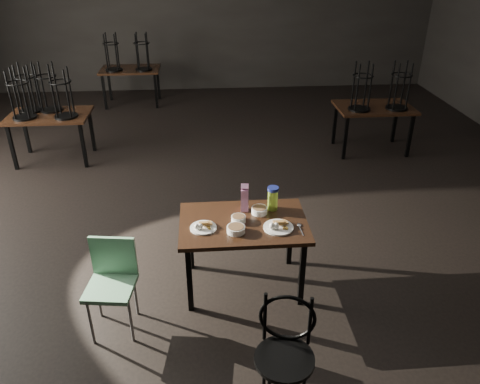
{
  "coord_description": "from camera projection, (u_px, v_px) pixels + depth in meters",
  "views": [
    {
      "loc": [
        -0.2,
        -4.85,
        3.08
      ],
      "look_at": [
        0.13,
        -0.74,
        0.85
      ],
      "focal_mm": 35.0,
      "sensor_mm": 36.0,
      "label": 1
    }
  ],
  "objects": [
    {
      "name": "room",
      "position": [
        214.0,
        26.0,
        4.62
      ],
      "size": [
        12.0,
        12.04,
        3.22
      ],
      "color": "black",
      "rests_on": "ground"
    },
    {
      "name": "juice_carton",
      "position": [
        245.0,
        198.0,
        4.51
      ],
      "size": [
        0.08,
        0.08,
        0.29
      ],
      "color": "#971B70",
      "rests_on": "main_table"
    },
    {
      "name": "bentwood_chair",
      "position": [
        285.0,
        346.0,
        3.32
      ],
      "size": [
        0.46,
        0.45,
        0.91
      ],
      "rotation": [
        0.0,
        0.0,
        -0.23
      ],
      "color": "black",
      "rests_on": "ground"
    },
    {
      "name": "school_chair",
      "position": [
        112.0,
        278.0,
        4.03
      ],
      "size": [
        0.45,
        0.45,
        0.86
      ],
      "rotation": [
        0.0,
        0.0,
        -0.14
      ],
      "color": "#68A17A",
      "rests_on": "ground"
    },
    {
      "name": "water_bottle",
      "position": [
        273.0,
        198.0,
        4.53
      ],
      "size": [
        0.14,
        0.14,
        0.24
      ],
      "color": "#A3CE3C",
      "rests_on": "main_table"
    },
    {
      "name": "bowl_far",
      "position": [
        259.0,
        210.0,
        4.51
      ],
      "size": [
        0.15,
        0.15,
        0.06
      ],
      "color": "white",
      "rests_on": "main_table"
    },
    {
      "name": "bowl_big",
      "position": [
        236.0,
        229.0,
        4.22
      ],
      "size": [
        0.17,
        0.17,
        0.06
      ],
      "color": "white",
      "rests_on": "main_table"
    },
    {
      "name": "plate_left",
      "position": [
        203.0,
        227.0,
        4.27
      ],
      "size": [
        0.24,
        0.24,
        0.08
      ],
      "color": "white",
      "rests_on": "main_table"
    },
    {
      "name": "main_table",
      "position": [
        243.0,
        229.0,
        4.43
      ],
      "size": [
        1.2,
        0.8,
        0.75
      ],
      "color": "black",
      "rests_on": "ground"
    },
    {
      "name": "bg_table_far",
      "position": [
        130.0,
        69.0,
        9.56
      ],
      "size": [
        1.2,
        0.8,
        1.48
      ],
      "color": "black",
      "rests_on": "ground"
    },
    {
      "name": "bg_table_right",
      "position": [
        375.0,
        107.0,
        7.39
      ],
      "size": [
        1.2,
        0.8,
        1.48
      ],
      "color": "black",
      "rests_on": "ground"
    },
    {
      "name": "bg_table_left",
      "position": [
        46.0,
        111.0,
        7.06
      ],
      "size": [
        1.2,
        0.8,
        1.48
      ],
      "color": "black",
      "rests_on": "ground"
    },
    {
      "name": "bowl_near",
      "position": [
        238.0,
        219.0,
        4.38
      ],
      "size": [
        0.14,
        0.14,
        0.05
      ],
      "color": "white",
      "rests_on": "main_table"
    },
    {
      "name": "spoon",
      "position": [
        300.0,
        226.0,
        4.31
      ],
      "size": [
        0.05,
        0.21,
        0.01
      ],
      "color": "silver",
      "rests_on": "main_table"
    },
    {
      "name": "plate_right",
      "position": [
        278.0,
        226.0,
        4.27
      ],
      "size": [
        0.28,
        0.28,
        0.09
      ],
      "color": "white",
      "rests_on": "main_table"
    }
  ]
}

